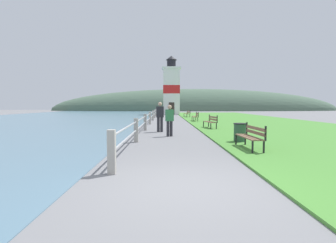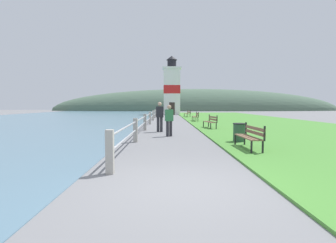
# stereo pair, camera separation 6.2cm
# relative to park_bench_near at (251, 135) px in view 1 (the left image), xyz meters

# --- Properties ---
(ground_plane) EXTENTS (160.00, 160.00, 0.00)m
(ground_plane) POSITION_rel_park_bench_near_xyz_m (-2.69, -4.19, -0.54)
(ground_plane) COLOR slate
(grass_verge) EXTENTS (12.00, 57.02, 0.06)m
(grass_verge) POSITION_rel_park_bench_near_xyz_m (5.07, 14.82, -0.51)
(grass_verge) COLOR #4C8E38
(grass_verge) RESTS_ON ground_plane
(water_strip) EXTENTS (24.00, 91.23, 0.01)m
(water_strip) POSITION_rel_park_bench_near_xyz_m (-16.94, 14.82, -0.53)
(water_strip) COLOR slate
(water_strip) RESTS_ON ground_plane
(seawall_railing) EXTENTS (0.18, 31.49, 1.04)m
(seawall_railing) POSITION_rel_park_bench_near_xyz_m (-4.34, 12.46, 0.07)
(seawall_railing) COLOR #A8A399
(seawall_railing) RESTS_ON ground_plane
(park_bench_near) EXTENTS (0.52, 1.87, 0.94)m
(park_bench_near) POSITION_rel_park_bench_near_xyz_m (0.00, 0.00, 0.00)
(park_bench_near) COLOR brown
(park_bench_near) RESTS_ON ground_plane
(park_bench_midway) EXTENTS (0.70, 1.77, 0.94)m
(park_bench_midway) POSITION_rel_park_bench_near_xyz_m (0.02, 8.32, -0.00)
(park_bench_midway) COLOR brown
(park_bench_midway) RESTS_ON ground_plane
(park_bench_far) EXTENTS (0.47, 1.66, 0.94)m
(park_bench_far) POSITION_rel_park_bench_near_xyz_m (-0.10, 15.97, -0.00)
(park_bench_far) COLOR brown
(park_bench_far) RESTS_ON ground_plane
(park_bench_by_lighthouse) EXTENTS (0.70, 1.94, 0.94)m
(park_bench_by_lighthouse) POSITION_rel_park_bench_near_xyz_m (-0.15, 24.67, 0.00)
(park_bench_by_lighthouse) COLOR brown
(park_bench_by_lighthouse) RESTS_ON ground_plane
(lighthouse) EXTENTS (3.08, 3.08, 9.69)m
(lighthouse) POSITION_rel_park_bench_near_xyz_m (-2.01, 34.49, 3.75)
(lighthouse) COLOR white
(lighthouse) RESTS_ON ground_plane
(person_strolling) EXTENTS (0.45, 0.27, 1.78)m
(person_strolling) POSITION_rel_park_bench_near_xyz_m (-3.38, 6.32, 0.43)
(person_strolling) COLOR #28282D
(person_strolling) RESTS_ON ground_plane
(person_by_railing) EXTENTS (0.44, 0.33, 1.62)m
(person_by_railing) POSITION_rel_park_bench_near_xyz_m (-2.85, 4.11, 0.34)
(person_by_railing) COLOR #28282D
(person_by_railing) RESTS_ON ground_plane
(trash_bin) EXTENTS (0.54, 0.54, 0.84)m
(trash_bin) POSITION_rel_park_bench_near_xyz_m (0.11, 1.81, -0.12)
(trash_bin) COLOR #2D5138
(trash_bin) RESTS_ON ground_plane
(distant_hillside) EXTENTS (80.00, 16.00, 12.00)m
(distant_hillside) POSITION_rel_park_bench_near_xyz_m (5.31, 63.82, -0.54)
(distant_hillside) COLOR #4C6651
(distant_hillside) RESTS_ON ground_plane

